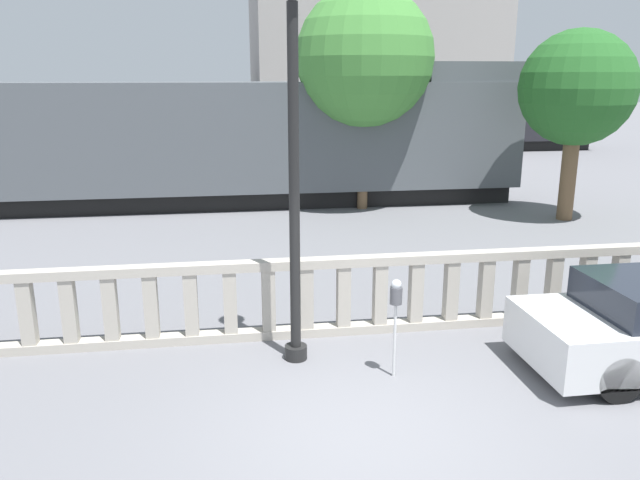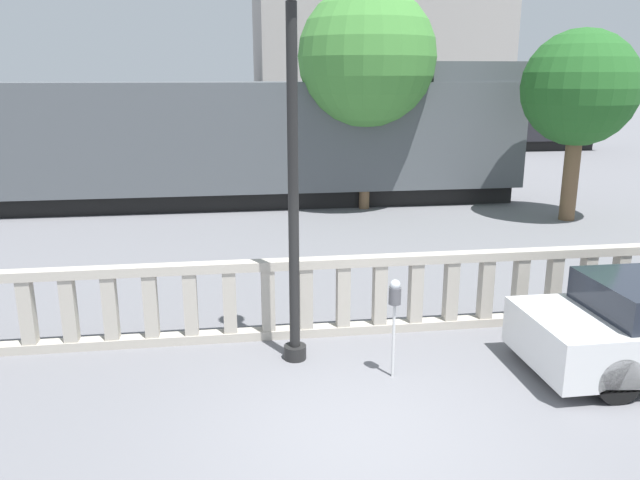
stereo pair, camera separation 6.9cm
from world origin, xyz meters
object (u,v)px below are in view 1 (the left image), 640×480
Objects in this scene: tree_right at (577,89)px; lamppost at (294,130)px; train_far at (360,119)px; train_near at (180,142)px; parking_meter at (396,300)px; tree_left at (365,58)px.

lamppost is at bearing -137.71° from tree_right.
train_far is 16.79m from tree_right.
train_near is at bearing 101.15° from lamppost.
lamppost is 11.73m from train_near.
lamppost reaches higher than parking_meter.
train_near is (-3.50, 12.18, 0.87)m from parking_meter.
tree_left is at bearing 156.34° from tree_right.
tree_left is at bearing 72.41° from lamppost.
tree_left is (1.95, 10.85, 3.35)m from parking_meter.
train_near is 0.82× the size of train_far.
lamppost is 25.11m from train_far.
train_far is at bearing 98.15° from tree_right.
tree_right reaches higher than train_far.
tree_left is at bearing 79.78° from parking_meter.
train_near is at bearing 161.23° from tree_right.
tree_right is at bearing -81.85° from train_far.
train_far is 4.00× the size of tree_left.
train_near is at bearing 106.06° from parking_meter.
parking_meter is at bearing -30.47° from lamppost.
lamppost is 2.61m from parking_meter.
train_near is 3.30× the size of tree_left.
lamppost is 0.82× the size of tree_left.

